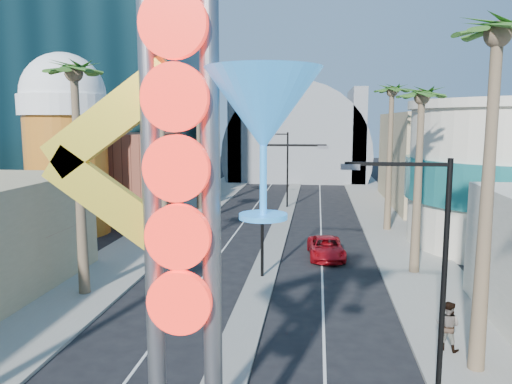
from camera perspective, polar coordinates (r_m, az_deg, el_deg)
name	(u,v)px	position (r m, az deg, el deg)	size (l,w,h in m)	color
sidewalk_west	(176,222)	(45.76, -9.11, -3.43)	(5.00, 100.00, 0.15)	gray
sidewalk_east	(391,228)	(44.45, 15.20, -3.95)	(5.00, 100.00, 0.15)	gray
median	(283,218)	(47.03, 3.13, -3.02)	(1.60, 84.00, 0.15)	gray
brick_filler_west	(119,175)	(50.12, -15.41, 1.92)	(10.00, 10.00, 8.00)	brown
filler_east	(437,160)	(57.66, 19.99, 3.50)	(10.00, 20.00, 10.00)	tan
beer_mug	(66,137)	(43.05, -20.91, 5.85)	(7.00, 7.00, 14.50)	#BE6F19
canopy	(298,152)	(80.25, 4.83, 4.62)	(22.00, 16.00, 22.00)	slate
neon_sign	(216,202)	(11.39, -4.62, -1.18)	(6.53, 2.60, 12.55)	gray
streetlight_0	(272,196)	(28.48, 1.82, -0.50)	(3.79, 0.25, 8.00)	black
streetlight_1	(282,162)	(52.35, 3.03, 3.42)	(3.79, 0.25, 8.00)	black
streetlight_2	(430,257)	(17.01, 19.25, -7.03)	(3.45, 0.25, 8.00)	black
palm_1	(75,87)	(26.97, -20.03, 11.21)	(2.40, 2.40, 12.70)	brown
palm_2	(162,117)	(39.93, -10.72, 8.45)	(2.40, 2.40, 11.20)	brown
palm_3	(198,118)	(51.49, -6.62, 8.43)	(2.40, 2.40, 11.20)	brown
palm_5	(496,57)	(19.11, 25.76, 13.72)	(2.40, 2.40, 13.20)	brown
palm_6	(421,107)	(30.63, 18.39, 9.18)	(2.40, 2.40, 11.70)	brown
palm_7	(392,100)	(42.49, 15.26, 10.09)	(2.40, 2.40, 12.70)	brown
red_pickup	(326,248)	(34.08, 8.01, -6.33)	(2.29, 4.96, 1.38)	#B20D17
pedestrian_b	(448,326)	(21.75, 21.06, -14.05)	(0.96, 0.75, 1.97)	gray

